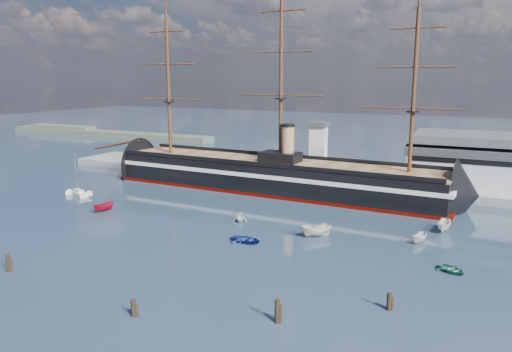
% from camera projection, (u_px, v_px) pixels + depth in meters
% --- Properties ---
extents(ground, '(600.00, 600.00, 0.00)m').
position_uv_depth(ground, '(255.00, 211.00, 110.25)').
color(ground, '#203142').
rests_on(ground, ground).
extents(quay, '(180.00, 18.00, 2.00)m').
position_uv_depth(quay, '(345.00, 184.00, 137.65)').
color(quay, slate).
rests_on(quay, ground).
extents(quay_tower, '(5.00, 5.00, 15.00)m').
position_uv_depth(quay_tower, '(318.00, 149.00, 136.11)').
color(quay_tower, silver).
rests_on(quay_tower, ground).
extents(shoreline, '(120.00, 10.00, 4.00)m').
position_uv_depth(shoreline, '(92.00, 132.00, 253.65)').
color(shoreline, '#3F4C38').
rests_on(shoreline, ground).
extents(warship, '(113.22, 20.11, 53.94)m').
position_uv_depth(warship, '(267.00, 175.00, 129.83)').
color(warship, black).
rests_on(warship, ground).
extents(sailboat, '(7.04, 4.62, 10.92)m').
position_uv_depth(sailboat, '(79.00, 193.00, 124.37)').
color(sailboat, beige).
rests_on(sailboat, ground).
extents(motorboat_a, '(6.38, 3.18, 2.44)m').
position_uv_depth(motorboat_a, '(104.00, 212.00, 109.65)').
color(motorboat_a, '#A50B22').
rests_on(motorboat_a, ground).
extents(motorboat_b, '(1.60, 3.64, 1.67)m').
position_uv_depth(motorboat_b, '(246.00, 243.00, 89.18)').
color(motorboat_b, navy).
rests_on(motorboat_b, ground).
extents(motorboat_c, '(5.53, 3.25, 2.08)m').
position_uv_depth(motorboat_c, '(419.00, 243.00, 89.18)').
color(motorboat_c, silver).
rests_on(motorboat_c, ground).
extents(motorboat_d, '(6.02, 3.81, 2.05)m').
position_uv_depth(motorboat_d, '(240.00, 221.00, 102.25)').
color(motorboat_d, white).
rests_on(motorboat_d, ground).
extents(motorboat_e, '(2.56, 3.01, 1.34)m').
position_uv_depth(motorboat_e, '(451.00, 272.00, 75.68)').
color(motorboat_e, '#23654D').
rests_on(motorboat_e, ground).
extents(motorboat_f, '(6.94, 2.96, 2.71)m').
position_uv_depth(motorboat_f, '(444.00, 231.00, 95.58)').
color(motorboat_f, silver).
rests_on(motorboat_f, ground).
extents(motorboat_g, '(6.93, 6.89, 2.86)m').
position_uv_depth(motorboat_g, '(317.00, 237.00, 92.44)').
color(motorboat_g, beige).
rests_on(motorboat_g, ground).
extents(piling_near_left, '(0.64, 0.64, 3.53)m').
position_uv_depth(piling_near_left, '(9.00, 272.00, 75.80)').
color(piling_near_left, black).
rests_on(piling_near_left, ground).
extents(piling_near_mid, '(0.64, 0.64, 2.92)m').
position_uv_depth(piling_near_mid, '(134.00, 316.00, 61.77)').
color(piling_near_mid, black).
rests_on(piling_near_mid, ground).
extents(piling_near_right, '(0.64, 0.64, 3.68)m').
position_uv_depth(piling_near_right, '(277.00, 323.00, 60.17)').
color(piling_near_right, black).
rests_on(piling_near_right, ground).
extents(piling_far_right, '(0.64, 0.64, 3.02)m').
position_uv_depth(piling_far_right, '(389.00, 310.00, 63.43)').
color(piling_far_right, black).
rests_on(piling_far_right, ground).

